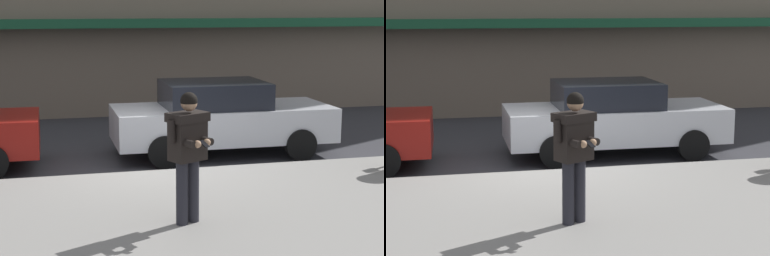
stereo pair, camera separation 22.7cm
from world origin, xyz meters
The scene contains 5 objects.
ground_plane centered at (0.00, 0.00, 0.00)m, with size 80.00×80.00×0.00m, color #333338.
sidewalk centered at (1.00, -2.85, 0.07)m, with size 32.00×5.30×0.14m, color gray.
curb_paint_line centered at (1.00, 0.05, 0.00)m, with size 28.00×0.12×0.01m, color silver.
parked_sedan_mid centered at (1.75, 1.29, 0.79)m, with size 4.51×1.95×1.54m.
man_texting_on_phone centered at (0.01, -3.15, 1.25)m, with size 0.62×0.65×1.81m.
Camera 1 is at (-1.92, -11.29, 3.05)m, focal length 60.00 mm.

